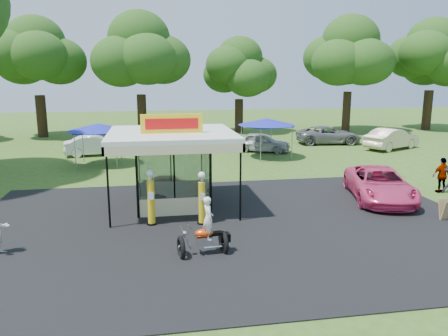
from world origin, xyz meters
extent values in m
plane|color=#314F18|center=(0.00, 0.00, 0.00)|extent=(120.00, 120.00, 0.00)
cube|color=black|center=(0.00, 2.00, 0.02)|extent=(20.00, 14.00, 0.04)
cube|color=white|center=(-2.00, 5.00, 0.03)|extent=(3.00, 3.00, 0.06)
cube|color=white|center=(-2.00, 5.00, 3.29)|extent=(5.40, 5.40, 0.18)
cube|color=gold|center=(-2.00, 4.50, 3.78)|extent=(2.60, 0.25, 0.80)
cube|color=red|center=(-2.00, 4.37, 3.78)|extent=(2.21, 0.02, 0.45)
cylinder|color=black|center=(-4.55, 2.45, 1.60)|extent=(0.08, 0.08, 3.20)
cylinder|color=black|center=(0.55, 2.45, 1.60)|extent=(0.08, 0.08, 3.20)
cylinder|color=black|center=(-2.97, 2.58, 0.05)|extent=(0.42, 0.42, 0.09)
cylinder|color=gold|center=(-2.97, 2.58, 0.95)|extent=(0.28, 0.28, 1.71)
cylinder|color=silver|center=(-2.97, 2.58, 1.90)|extent=(0.19, 0.19, 0.19)
sphere|color=white|center=(-2.97, 2.58, 2.09)|extent=(0.30, 0.30, 0.30)
cube|color=white|center=(-2.97, 2.41, 1.23)|extent=(0.21, 0.02, 0.28)
cylinder|color=black|center=(-1.01, 2.33, 0.05)|extent=(0.40, 0.40, 0.09)
cylinder|color=gold|center=(-1.01, 2.33, 0.90)|extent=(0.27, 0.27, 1.63)
cylinder|color=silver|center=(-1.01, 2.33, 1.81)|extent=(0.18, 0.18, 0.18)
sphere|color=white|center=(-1.01, 2.33, 1.99)|extent=(0.29, 0.29, 0.29)
cube|color=white|center=(-1.01, 2.17, 1.18)|extent=(0.20, 0.02, 0.27)
torus|color=black|center=(-2.05, -0.73, 0.33)|extent=(0.26, 0.82, 0.80)
torus|color=black|center=(-0.63, -0.54, 0.33)|extent=(0.26, 0.82, 0.80)
cube|color=silver|center=(-1.30, -0.63, 0.48)|extent=(0.56, 0.33, 0.29)
ellipsoid|color=red|center=(-1.30, -0.63, 0.75)|extent=(0.61, 0.34, 0.29)
cube|color=black|center=(-0.96, -0.59, 0.69)|extent=(0.55, 0.32, 0.10)
cube|color=black|center=(-0.60, -0.54, 0.53)|extent=(0.37, 0.37, 0.27)
cylinder|color=silver|center=(-1.91, -0.71, 0.67)|extent=(0.43, 0.11, 0.85)
cylinder|color=silver|center=(-1.77, -0.69, 1.00)|extent=(0.12, 0.57, 0.05)
sphere|color=silver|center=(-1.93, -0.71, 0.81)|extent=(0.15, 0.15, 0.15)
imported|color=white|center=(-1.15, -0.61, 1.24)|extent=(0.41, 0.56, 1.43)
torus|color=black|center=(-2.57, 4.18, 0.39)|extent=(0.84, 0.55, 0.79)
torus|color=black|center=(-2.71, 4.34, 0.39)|extent=(0.86, 0.64, 0.79)
cube|color=#593819|center=(8.78, 1.07, 0.43)|extent=(0.50, 0.28, 0.85)
cube|color=#593819|center=(8.78, 1.28, 0.43)|extent=(0.50, 0.28, 0.85)
imported|color=gold|center=(-2.00, 7.20, 0.48)|extent=(2.82, 1.13, 0.96)
imported|color=#E23D76|center=(7.65, 4.40, 0.76)|extent=(3.82, 5.90, 1.51)
imported|color=gray|center=(11.38, 5.06, 0.89)|extent=(1.05, 0.45, 1.79)
imported|color=white|center=(-6.87, 18.79, 0.74)|extent=(4.67, 2.22, 1.48)
imported|color=#AE0D1B|center=(-1.32, 20.72, 0.75)|extent=(5.52, 3.39, 1.49)
imported|color=#AFAEB3|center=(5.51, 18.22, 0.74)|extent=(4.68, 3.44, 1.48)
imported|color=slate|center=(12.19, 21.13, 0.76)|extent=(5.69, 3.09, 1.51)
imported|color=beige|center=(16.04, 17.71, 0.83)|extent=(5.31, 3.82, 1.67)
cylinder|color=gray|center=(-7.50, 16.40, 1.08)|extent=(0.05, 0.05, 2.17)
cylinder|color=gray|center=(-4.99, 16.40, 1.08)|extent=(0.05, 0.05, 2.17)
cylinder|color=gray|center=(-7.50, 13.89, 1.08)|extent=(0.05, 0.05, 2.17)
cylinder|color=gray|center=(-4.99, 13.89, 1.08)|extent=(0.05, 0.05, 2.17)
cube|color=#1A22AD|center=(-6.25, 15.14, 2.22)|extent=(2.71, 2.71, 0.11)
cone|color=#1A22AD|center=(-6.25, 15.14, 2.50)|extent=(3.90, 3.90, 0.45)
cylinder|color=gray|center=(3.92, 17.12, 1.12)|extent=(0.06, 0.06, 2.23)
cylinder|color=gray|center=(6.51, 17.12, 1.12)|extent=(0.06, 0.06, 2.23)
cylinder|color=gray|center=(3.92, 14.53, 1.12)|extent=(0.06, 0.06, 2.23)
cylinder|color=gray|center=(6.51, 14.53, 1.12)|extent=(0.06, 0.06, 2.23)
cube|color=#1A22AD|center=(5.22, 15.82, 2.29)|extent=(2.79, 2.79, 0.11)
cone|color=#1A22AD|center=(5.22, 15.82, 2.58)|extent=(4.02, 4.02, 0.47)
cylinder|color=black|center=(-13.02, 29.79, 1.97)|extent=(0.93, 0.93, 3.95)
ellipsoid|color=#234714|center=(-13.02, 29.79, 7.00)|extent=(9.16, 9.16, 7.85)
cylinder|color=black|center=(-3.62, 28.20, 2.01)|extent=(0.86, 0.86, 4.01)
ellipsoid|color=#234714|center=(-3.62, 28.20, 7.23)|extent=(9.63, 9.63, 8.26)
cylinder|color=black|center=(6.18, 30.23, 1.69)|extent=(0.85, 0.85, 3.38)
ellipsoid|color=#234714|center=(6.18, 30.23, 6.02)|extent=(7.90, 7.90, 6.77)
cylinder|color=black|center=(17.18, 28.55, 2.07)|extent=(0.83, 0.83, 4.13)
ellipsoid|color=#234714|center=(17.18, 28.55, 7.35)|extent=(9.64, 9.64, 8.27)
cylinder|color=black|center=(26.65, 28.95, 2.10)|extent=(0.95, 0.95, 4.20)
ellipsoid|color=#234714|center=(26.65, 28.95, 7.37)|extent=(9.49, 9.49, 8.14)
camera|label=1|loc=(-2.91, -13.98, 5.77)|focal=35.00mm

